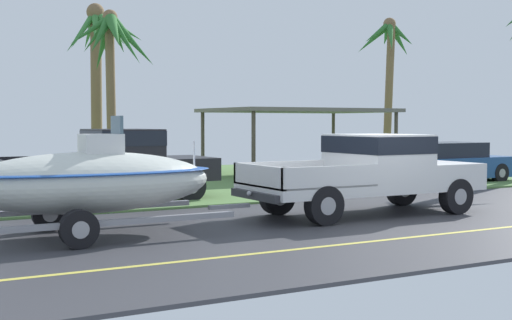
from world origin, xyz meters
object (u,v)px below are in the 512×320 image
at_px(parked_pickup_background, 121,161).
at_px(parked_sedan_near, 446,163).
at_px(pickup_truck_towing, 376,169).
at_px(palm_tree_near_left, 389,55).
at_px(boat_on_trailer, 88,182).
at_px(palm_tree_mid, 112,50).
at_px(palm_tree_far_right, 98,52).
at_px(carport_awning, 298,112).

bearing_deg(parked_pickup_background, parked_sedan_near, 0.16).
xyz_separation_m(pickup_truck_towing, palm_tree_near_left, (11.07, 12.90, 4.16)).
bearing_deg(parked_pickup_background, pickup_truck_towing, -50.26).
bearing_deg(boat_on_trailer, palm_tree_mid, 70.25).
distance_m(boat_on_trailer, palm_tree_far_right, 14.79).
height_order(boat_on_trailer, parked_pickup_background, boat_on_trailer).
xyz_separation_m(pickup_truck_towing, palm_tree_mid, (-2.86, 10.33, 3.46)).
relative_size(carport_awning, palm_tree_far_right, 1.03).
distance_m(boat_on_trailer, palm_tree_mid, 11.52).
relative_size(pickup_truck_towing, parked_sedan_near, 1.22).
height_order(pickup_truck_towing, palm_tree_mid, palm_tree_mid).
distance_m(boat_on_trailer, parked_pickup_background, 5.63).
bearing_deg(palm_tree_mid, palm_tree_far_right, 81.13).
relative_size(palm_tree_near_left, palm_tree_mid, 1.18).
relative_size(carport_awning, palm_tree_near_left, 0.98).
distance_m(palm_tree_near_left, palm_tree_far_right, 13.44).
bearing_deg(palm_tree_near_left, palm_tree_far_right, 176.68).
relative_size(boat_on_trailer, palm_tree_near_left, 0.85).
xyz_separation_m(parked_sedan_near, palm_tree_near_left, (3.88, 7.73, 4.50)).
relative_size(pickup_truck_towing, parked_pickup_background, 0.99).
bearing_deg(parked_pickup_background, palm_tree_mid, 74.78).
bearing_deg(pickup_truck_towing, carport_awning, 66.44).
bearing_deg(boat_on_trailer, parked_sedan_near, 20.59).
bearing_deg(boat_on_trailer, palm_tree_far_right, 72.81).
height_order(palm_tree_mid, palm_tree_far_right, palm_tree_far_right).
bearing_deg(palm_tree_near_left, palm_tree_mid, -169.57).
relative_size(boat_on_trailer, palm_tree_far_right, 0.90).
xyz_separation_m(palm_tree_mid, palm_tree_far_right, (0.52, 3.34, 0.25)).
xyz_separation_m(boat_on_trailer, carport_awning, (11.06, 10.31, 1.46)).
height_order(pickup_truck_towing, parked_sedan_near, pickup_truck_towing).
xyz_separation_m(boat_on_trailer, parked_sedan_near, (13.76, 5.17, -0.32)).
height_order(parked_sedan_near, carport_awning, carport_awning).
relative_size(pickup_truck_towing, palm_tree_near_left, 0.83).
bearing_deg(parked_sedan_near, pickup_truck_towing, -144.29).
distance_m(parked_sedan_near, palm_tree_near_left, 9.75).
bearing_deg(parked_pickup_background, palm_tree_near_left, 26.83).
xyz_separation_m(boat_on_trailer, parked_pickup_background, (2.30, 5.14, 0.05)).
bearing_deg(pickup_truck_towing, palm_tree_mid, 105.45).
bearing_deg(parked_pickup_background, carport_awning, 30.54).
height_order(parked_pickup_background, parked_sedan_near, parked_pickup_background).
bearing_deg(parked_sedan_near, palm_tree_far_right, 138.23).
relative_size(parked_pickup_background, palm_tree_mid, 0.99).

